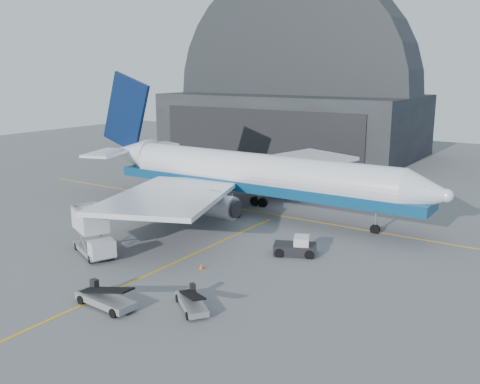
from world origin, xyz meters
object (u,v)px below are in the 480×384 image
Objects in this scene: catering_truck at (93,233)px; belt_loader_a at (105,299)px; airliner at (246,173)px; pushback_tug at (296,247)px; belt_loader_b at (192,302)px.

catering_truck is 1.19× the size of belt_loader_a.
airliner reaches higher than belt_loader_a.
catering_truck reaches higher than belt_loader_a.
airliner is 8.87× the size of belt_loader_a.
airliner reaches higher than pushback_tug.
airliner is 10.69× the size of pushback_tug.
airliner is 7.43× the size of catering_truck.
belt_loader_b is at bearing -65.34° from airliner.
pushback_tug is (12.43, -10.54, -4.02)m from airliner.
belt_loader_a reaches higher than belt_loader_b.
airliner reaches higher than catering_truck.
belt_loader_a is 6.36m from belt_loader_b.
belt_loader_b is at bearing 8.66° from catering_truck.
belt_loader_a is 1.27× the size of belt_loader_b.
pushback_tug is 1.05× the size of belt_loader_b.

